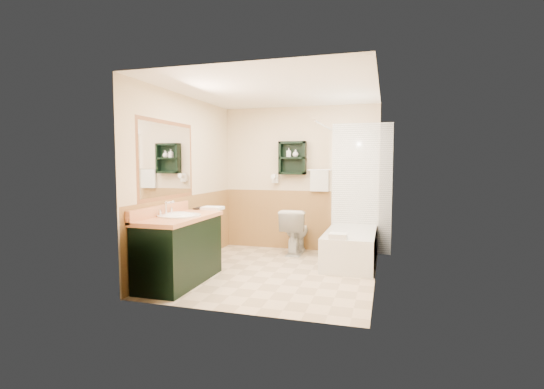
{
  "coord_description": "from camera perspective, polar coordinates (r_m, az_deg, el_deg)",
  "views": [
    {
      "loc": [
        1.42,
        -4.99,
        1.46
      ],
      "look_at": [
        -0.1,
        0.2,
        1.03
      ],
      "focal_mm": 26.0,
      "sensor_mm": 36.0,
      "label": 1
    }
  ],
  "objects": [
    {
      "name": "floor",
      "position": [
        5.39,
        0.43,
        -11.2
      ],
      "size": [
        3.0,
        3.0,
        0.0
      ],
      "primitive_type": "plane",
      "color": "beige",
      "rests_on": "ground"
    },
    {
      "name": "back_wall",
      "position": [
        6.66,
        4.02,
        2.29
      ],
      "size": [
        2.6,
        0.04,
        2.4
      ],
      "primitive_type": "cube",
      "color": "#FEEBC7",
      "rests_on": "ground"
    },
    {
      "name": "left_wall",
      "position": [
        5.69,
        -12.45,
        1.81
      ],
      "size": [
        0.04,
        3.0,
        2.4
      ],
      "primitive_type": "cube",
      "color": "#FEEBC7",
      "rests_on": "ground"
    },
    {
      "name": "right_wall",
      "position": [
        4.99,
        15.17,
        1.39
      ],
      "size": [
        0.04,
        3.0,
        2.4
      ],
      "primitive_type": "cube",
      "color": "#FEEBC7",
      "rests_on": "ground"
    },
    {
      "name": "ceiling",
      "position": [
        5.27,
        0.45,
        15.03
      ],
      "size": [
        2.6,
        3.0,
        0.04
      ],
      "primitive_type": "cube",
      "color": "white",
      "rests_on": "back_wall"
    },
    {
      "name": "wainscot_left",
      "position": [
        5.75,
        -12.02,
        -5.17
      ],
      "size": [
        2.98,
        2.98,
        1.0
      ],
      "primitive_type": null,
      "color": "#B07D47",
      "rests_on": "left_wall"
    },
    {
      "name": "wainscot_back",
      "position": [
        6.69,
        3.92,
        -3.72
      ],
      "size": [
        2.58,
        2.58,
        1.0
      ],
      "primitive_type": null,
      "color": "#B07D47",
      "rests_on": "back_wall"
    },
    {
      "name": "mirror_frame",
      "position": [
        5.19,
        -14.95,
        4.82
      ],
      "size": [
        1.3,
        1.3,
        1.0
      ],
      "primitive_type": null,
      "color": "brown",
      "rests_on": "left_wall"
    },
    {
      "name": "mirror_glass",
      "position": [
        5.18,
        -14.9,
        4.82
      ],
      "size": [
        1.2,
        1.2,
        0.9
      ],
      "primitive_type": null,
      "color": "white",
      "rests_on": "left_wall"
    },
    {
      "name": "tile_right",
      "position": [
        5.75,
        14.9,
        0.29
      ],
      "size": [
        1.5,
        1.5,
        2.1
      ],
      "primitive_type": null,
      "color": "white",
      "rests_on": "right_wall"
    },
    {
      "name": "tile_back",
      "position": [
        6.49,
        12.81,
        0.8
      ],
      "size": [
        0.95,
        0.95,
        2.1
      ],
      "primitive_type": null,
      "color": "white",
      "rests_on": "back_wall"
    },
    {
      "name": "tile_accent",
      "position": [
        5.75,
        14.97,
        8.77
      ],
      "size": [
        1.5,
        1.5,
        0.1
      ],
      "primitive_type": null,
      "color": "#124224",
      "rests_on": "right_wall"
    },
    {
      "name": "wall_shelf",
      "position": [
        6.57,
        2.97,
        5.32
      ],
      "size": [
        0.45,
        0.15,
        0.55
      ],
      "primitive_type": "cube",
      "color": "black",
      "rests_on": "back_wall"
    },
    {
      "name": "hair_dryer",
      "position": [
        6.67,
        0.5,
        2.3
      ],
      "size": [
        0.1,
        0.24,
        0.18
      ],
      "primitive_type": null,
      "color": "white",
      "rests_on": "back_wall"
    },
    {
      "name": "towel_bar",
      "position": [
        6.53,
        6.91,
        3.54
      ],
      "size": [
        0.4,
        0.06,
        0.4
      ],
      "primitive_type": null,
      "color": "silver",
      "rests_on": "back_wall"
    },
    {
      "name": "curtain_rod",
      "position": [
        5.83,
        7.59,
        9.81
      ],
      "size": [
        0.03,
        1.6,
        0.03
      ],
      "primitive_type": "cylinder",
      "rotation": [
        1.57,
        0.0,
        0.0
      ],
      "color": "silver",
      "rests_on": "back_wall"
    },
    {
      "name": "shower_curtain",
      "position": [
        5.99,
        7.76,
        1.52
      ],
      "size": [
        1.05,
        1.05,
        1.7
      ],
      "primitive_type": null,
      "color": "#BCB48E",
      "rests_on": "curtain_rod"
    },
    {
      "name": "vanity",
      "position": [
        4.98,
        -13.2,
        -7.75
      ],
      "size": [
        0.59,
        1.29,
        0.82
      ],
      "primitive_type": "cube",
      "color": "black",
      "rests_on": "ground"
    },
    {
      "name": "bathtub",
      "position": [
        5.94,
        11.3,
        -7.45
      ],
      "size": [
        0.71,
        1.5,
        0.47
      ],
      "primitive_type": "cube",
      "color": "white",
      "rests_on": "ground"
    },
    {
      "name": "toilet",
      "position": [
        6.42,
        3.4,
        -5.34
      ],
      "size": [
        0.42,
        0.74,
        0.72
      ],
      "primitive_type": "imported",
      "rotation": [
        0.0,
        0.0,
        3.16
      ],
      "color": "white",
      "rests_on": "ground"
    },
    {
      "name": "counter_towel",
      "position": [
        5.51,
        -8.6,
        -1.96
      ],
      "size": [
        0.28,
        0.22,
        0.04
      ],
      "primitive_type": "cube",
      "color": "silver",
      "rests_on": "vanity"
    },
    {
      "name": "vanity_book",
      "position": [
        5.63,
        -11.01,
        -0.91
      ],
      "size": [
        0.17,
        0.04,
        0.23
      ],
      "primitive_type": "imported",
      "rotation": [
        0.0,
        0.0,
        0.1
      ],
      "color": "black",
      "rests_on": "vanity"
    },
    {
      "name": "tub_towel",
      "position": [
        5.28,
        9.54,
        -5.95
      ],
      "size": [
        0.23,
        0.19,
        0.07
      ],
      "primitive_type": "cube",
      "color": "silver",
      "rests_on": "bathtub"
    },
    {
      "name": "soap_bottle_a",
      "position": [
        6.58,
        2.45,
        5.75
      ],
      "size": [
        0.08,
        0.16,
        0.07
      ],
      "primitive_type": "imported",
      "rotation": [
        0.0,
        0.0,
        0.07
      ],
      "color": "white",
      "rests_on": "wall_shelf"
    },
    {
      "name": "soap_bottle_b",
      "position": [
        6.55,
        3.42,
        5.87
      ],
      "size": [
        0.14,
        0.15,
        0.1
      ],
      "primitive_type": "imported",
      "rotation": [
        0.0,
        0.0,
        0.37
      ],
      "color": "white",
      "rests_on": "wall_shelf"
    }
  ]
}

